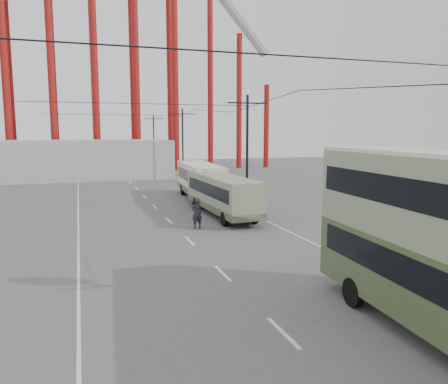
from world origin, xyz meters
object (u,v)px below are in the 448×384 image
object	(u,v)px
double_decker_bus	(448,237)
single_decker_green	(222,193)
single_decker_cream	(200,179)
pedestrian	(197,213)

from	to	relation	value
double_decker_bus	single_decker_green	bearing A→B (deg)	93.97
double_decker_bus	single_decker_green	xyz separation A→B (m)	(-0.16, 20.53, -1.47)
single_decker_cream	pedestrian	distance (m)	12.48
single_decker_green	single_decker_cream	bearing A→B (deg)	84.30
single_decker_cream	double_decker_bus	bearing A→B (deg)	-87.26
double_decker_bus	pedestrian	world-z (taller)	double_decker_bus
double_decker_bus	single_decker_cream	size ratio (longest dim) A/B	1.01
double_decker_bus	single_decker_cream	xyz separation A→B (m)	(0.44, 28.77, -1.32)
single_decker_cream	pedestrian	size ratio (longest dim) A/B	5.24
single_decker_green	single_decker_cream	world-z (taller)	single_decker_cream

